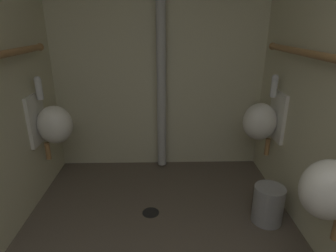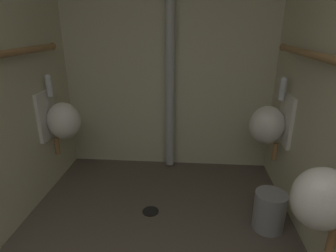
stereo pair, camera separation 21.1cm
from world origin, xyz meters
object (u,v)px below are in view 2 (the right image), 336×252
object	(u,v)px
urinal_left_mid	(61,120)
urinal_right_mid	(326,197)
standpipe_back_wall	(170,40)
urinal_right_far	(270,124)
floor_drain	(151,211)
waste_bin	(269,211)

from	to	relation	value
urinal_left_mid	urinal_right_mid	xyz separation A→B (m)	(1.86, -1.06, 0.00)
urinal_left_mid	standpipe_back_wall	xyz separation A→B (m)	(0.96, 0.46, 0.68)
urinal_right_far	floor_drain	bearing A→B (deg)	-158.21
standpipe_back_wall	floor_drain	world-z (taller)	standpipe_back_wall
urinal_right_mid	floor_drain	bearing A→B (deg)	145.30
standpipe_back_wall	urinal_right_mid	bearing A→B (deg)	-59.29
urinal_left_mid	urinal_right_mid	size ratio (longest dim) A/B	1.00
urinal_right_mid	waste_bin	distance (m)	0.78
urinal_left_mid	floor_drain	xyz separation A→B (m)	(0.86, -0.37, -0.67)
floor_drain	urinal_right_mid	bearing A→B (deg)	-34.70
urinal_right_far	floor_drain	world-z (taller)	urinal_right_far
urinal_left_mid	urinal_right_mid	bearing A→B (deg)	-29.70
standpipe_back_wall	waste_bin	distance (m)	1.74
urinal_right_mid	waste_bin	world-z (taller)	urinal_right_mid
urinal_right_far	waste_bin	bearing A→B (deg)	-97.83
waste_bin	standpipe_back_wall	bearing A→B (deg)	131.35
urinal_right_far	floor_drain	size ratio (longest dim) A/B	5.39
urinal_left_mid	waste_bin	world-z (taller)	urinal_left_mid
urinal_left_mid	floor_drain	world-z (taller)	urinal_left_mid
urinal_right_far	standpipe_back_wall	bearing A→B (deg)	154.76
urinal_right_mid	standpipe_back_wall	world-z (taller)	standpipe_back_wall
urinal_right_mid	waste_bin	size ratio (longest dim) A/B	2.46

